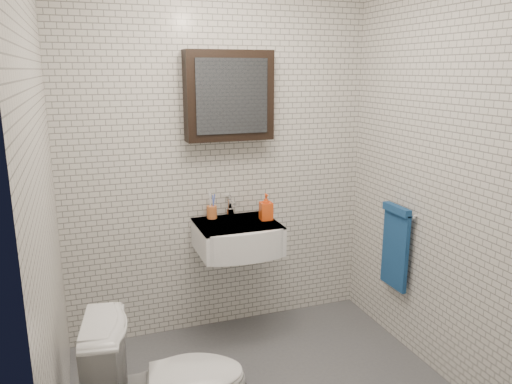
# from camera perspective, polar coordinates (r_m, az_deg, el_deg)

# --- Properties ---
(room_shell) EXTENTS (2.22, 2.02, 2.51)m
(room_shell) POSITION_cam_1_polar(r_m,az_deg,el_deg) (2.56, 1.89, 4.68)
(room_shell) COLOR silver
(room_shell) RESTS_ON ground
(washbasin) EXTENTS (0.55, 0.50, 0.20)m
(washbasin) POSITION_cam_1_polar(r_m,az_deg,el_deg) (3.42, -1.96, -5.24)
(washbasin) COLOR white
(washbasin) RESTS_ON room_shell
(faucet) EXTENTS (0.06, 0.20, 0.15)m
(faucet) POSITION_cam_1_polar(r_m,az_deg,el_deg) (3.55, -2.95, -1.80)
(faucet) COLOR silver
(faucet) RESTS_ON washbasin
(mirror_cabinet) EXTENTS (0.60, 0.15, 0.60)m
(mirror_cabinet) POSITION_cam_1_polar(r_m,az_deg,el_deg) (3.42, -3.10, 10.91)
(mirror_cabinet) COLOR black
(mirror_cabinet) RESTS_ON room_shell
(towel_rail) EXTENTS (0.09, 0.30, 0.58)m
(towel_rail) POSITION_cam_1_polar(r_m,az_deg,el_deg) (3.53, 15.66, -5.67)
(towel_rail) COLOR silver
(towel_rail) RESTS_ON room_shell
(toothbrush_cup) EXTENTS (0.09, 0.09, 0.20)m
(toothbrush_cup) POSITION_cam_1_polar(r_m,az_deg,el_deg) (3.53, -5.08, -2.23)
(toothbrush_cup) COLOR #CE6A33
(toothbrush_cup) RESTS_ON washbasin
(soap_bottle) EXTENTS (0.09, 0.09, 0.18)m
(soap_bottle) POSITION_cam_1_polar(r_m,az_deg,el_deg) (3.47, 1.16, -1.71)
(soap_bottle) COLOR #F35C19
(soap_bottle) RESTS_ON washbasin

